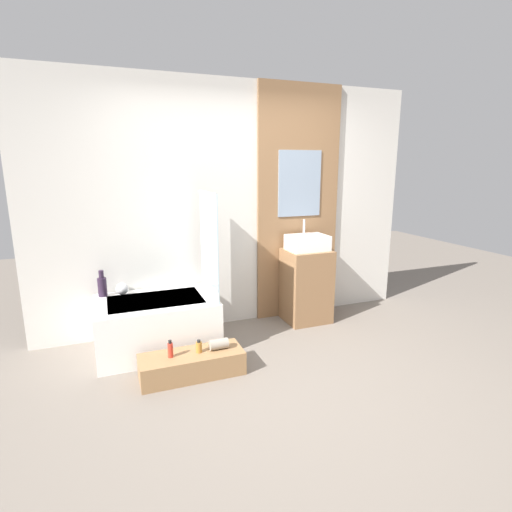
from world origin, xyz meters
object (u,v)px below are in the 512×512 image
object	(u,v)px
bottle_soap_secondary	(199,347)
bathtub	(157,324)
sink	(307,243)
vase_round_light	(122,289)
bottle_soap_primary	(170,350)
wooden_step_bench	(192,364)
vase_tall_dark	(102,286)

from	to	relation	value
bottle_soap_secondary	bathtub	bearing A→B (deg)	113.24
sink	bottle_soap_secondary	world-z (taller)	sink
bathtub	vase_round_light	distance (m)	0.49
bottle_soap_secondary	vase_round_light	bearing A→B (deg)	121.74
bottle_soap_primary	sink	bearing A→B (deg)	24.51
bottle_soap_primary	bottle_soap_secondary	bearing A→B (deg)	0.00
bathtub	sink	size ratio (longest dim) A/B	2.60
sink	bottle_soap_secondary	size ratio (longest dim) A/B	3.86
bathtub	wooden_step_bench	size ratio (longest dim) A/B	1.28
wooden_step_bench	bottle_soap_primary	world-z (taller)	bottle_soap_primary
bathtub	bottle_soap_primary	world-z (taller)	bathtub
vase_tall_dark	vase_round_light	world-z (taller)	vase_tall_dark
bathtub	vase_tall_dark	size ratio (longest dim) A/B	4.30
wooden_step_bench	bottle_soap_secondary	distance (m)	0.16
sink	vase_tall_dark	xyz separation A→B (m)	(-2.14, 0.15, -0.30)
vase_round_light	bottle_soap_secondary	size ratio (longest dim) A/B	1.06
bathtub	bottle_soap_primary	distance (m)	0.62
bathtub	bottle_soap_primary	size ratio (longest dim) A/B	7.48
bathtub	bottle_soap_secondary	bearing A→B (deg)	-66.76
wooden_step_bench	vase_round_light	size ratio (longest dim) A/B	7.37
sink	bottle_soap_primary	size ratio (longest dim) A/B	2.88
vase_round_light	sink	bearing A→B (deg)	-3.77
vase_round_light	bottle_soap_secondary	bearing A→B (deg)	-58.26
wooden_step_bench	vase_round_light	world-z (taller)	vase_round_light
sink	vase_round_light	size ratio (longest dim) A/B	3.62
vase_tall_dark	bottle_soap_secondary	bearing A→B (deg)	-51.15
vase_tall_dark	bottle_soap_primary	world-z (taller)	vase_tall_dark
bathtub	bottle_soap_secondary	xyz separation A→B (m)	(0.26, -0.62, -0.00)
wooden_step_bench	bottle_soap_secondary	bearing A→B (deg)	0.00
wooden_step_bench	bottle_soap_primary	distance (m)	0.24
vase_tall_dark	bottle_soap_primary	xyz separation A→B (m)	(0.49, -0.90, -0.34)
wooden_step_bench	vase_tall_dark	size ratio (longest dim) A/B	3.37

